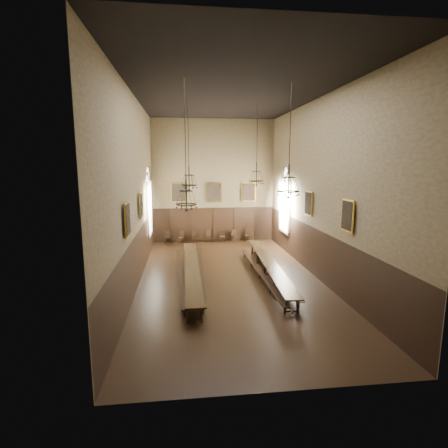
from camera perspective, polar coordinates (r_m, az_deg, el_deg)
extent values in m
cube|color=black|center=(17.98, 0.90, -8.98)|extent=(9.00, 18.00, 0.02)
cube|color=black|center=(17.33, 0.99, 20.54)|extent=(9.00, 18.00, 0.02)
cube|color=#837150|center=(26.02, -1.71, 6.98)|extent=(9.00, 0.02, 9.00)
cube|color=#837150|center=(8.28, 9.22, 0.80)|extent=(9.00, 0.02, 9.00)
cube|color=#837150|center=(17.07, -14.30, 5.20)|extent=(0.02, 18.00, 9.00)
cube|color=#837150|center=(18.23, 15.20, 5.44)|extent=(0.02, 18.00, 9.00)
cube|color=black|center=(17.39, -5.28, -7.03)|extent=(0.75, 10.16, 0.07)
cube|color=black|center=(18.23, 7.41, -6.27)|extent=(1.28, 10.20, 0.07)
cube|color=black|center=(17.78, -7.09, -7.90)|extent=(0.64, 9.28, 0.05)
cube|color=black|center=(17.98, -3.84, -7.62)|extent=(0.57, 9.44, 0.05)
cube|color=black|center=(17.95, 5.87, -7.72)|extent=(0.36, 9.22, 0.05)
cube|color=black|center=(18.58, 8.43, -7.17)|extent=(0.63, 9.19, 0.05)
cube|color=black|center=(25.96, -9.17, -2.21)|extent=(0.44, 0.44, 0.05)
cube|color=black|center=(26.08, -9.17, -1.61)|extent=(0.41, 0.07, 0.48)
cube|color=black|center=(25.90, -7.01, -2.23)|extent=(0.46, 0.46, 0.05)
cube|color=black|center=(26.01, -7.02, -1.65)|extent=(0.39, 0.11, 0.46)
cube|color=black|center=(26.01, -4.85, -2.13)|extent=(0.46, 0.46, 0.05)
cube|color=black|center=(26.13, -4.87, -1.56)|extent=(0.39, 0.11, 0.46)
cube|color=black|center=(26.09, -2.53, -2.06)|extent=(0.45, 0.45, 0.05)
cube|color=black|center=(26.21, -2.56, -1.48)|extent=(0.40, 0.10, 0.47)
cube|color=black|center=(26.15, -0.28, -2.06)|extent=(0.44, 0.44, 0.05)
cube|color=black|center=(26.26, -0.32, -1.50)|extent=(0.38, 0.11, 0.45)
cube|color=black|center=(26.22, 1.72, -2.00)|extent=(0.46, 0.46, 0.05)
cube|color=black|center=(26.34, 1.67, -1.43)|extent=(0.39, 0.11, 0.47)
cube|color=black|center=(26.33, 3.94, -1.83)|extent=(0.54, 0.54, 0.05)
cube|color=black|center=(26.47, 3.87, -1.18)|extent=(0.45, 0.14, 0.54)
cylinder|color=black|center=(19.02, -5.85, 14.46)|extent=(0.03, 0.03, 3.32)
torus|color=black|center=(18.99, -5.71, 6.30)|extent=(0.85, 0.85, 0.05)
torus|color=black|center=(18.96, -5.74, 7.95)|extent=(0.54, 0.54, 0.04)
cylinder|color=black|center=(18.97, -5.74, 7.65)|extent=(0.06, 0.06, 1.20)
cylinder|color=black|center=(20.04, 5.45, 14.49)|extent=(0.03, 0.03, 3.14)
torus|color=black|center=(20.00, 5.33, 7.00)|extent=(0.85, 0.85, 0.05)
torus|color=black|center=(19.98, 5.35, 8.57)|extent=(0.54, 0.54, 0.04)
cylinder|color=black|center=(19.98, 5.35, 8.29)|extent=(0.06, 0.06, 1.19)
cylinder|color=black|center=(14.16, -6.39, 15.09)|extent=(0.03, 0.03, 3.80)
torus|color=black|center=(14.19, -6.16, 3.19)|extent=(0.84, 0.84, 0.05)
torus|color=black|center=(14.14, -6.20, 5.38)|extent=(0.53, 0.53, 0.04)
cylinder|color=black|center=(14.15, -6.19, 4.98)|extent=(0.06, 0.06, 1.19)
cylinder|color=black|center=(14.81, 10.80, 15.85)|extent=(0.03, 0.03, 3.24)
torus|color=black|center=(14.77, 10.46, 5.25)|extent=(0.90, 0.90, 0.05)
torus|color=black|center=(14.74, 10.53, 7.51)|extent=(0.57, 0.57, 0.04)
cylinder|color=black|center=(14.74, 10.52, 7.10)|extent=(0.06, 0.06, 1.27)
cube|color=gold|center=(25.84, -7.45, 5.10)|extent=(1.10, 0.12, 1.40)
cube|color=black|center=(25.84, -7.45, 5.10)|extent=(0.98, 0.02, 1.28)
cube|color=gold|center=(25.94, -1.67, 5.20)|extent=(1.10, 0.12, 1.40)
cube|color=black|center=(25.94, -1.67, 5.20)|extent=(0.98, 0.02, 1.28)
cube|color=gold|center=(26.29, 4.00, 5.24)|extent=(1.10, 0.12, 1.40)
cube|color=black|center=(26.29, 4.00, 5.24)|extent=(0.98, 0.02, 1.28)
cube|color=gold|center=(18.12, -13.38, 2.95)|extent=(0.12, 1.00, 1.30)
cube|color=black|center=(18.12, -13.38, 2.95)|extent=(0.02, 0.88, 1.18)
cube|color=gold|center=(13.70, -15.51, 0.72)|extent=(0.12, 1.00, 1.30)
cube|color=black|center=(13.70, -15.51, 0.72)|extent=(0.02, 0.88, 1.18)
cube|color=gold|center=(19.18, 13.63, 3.30)|extent=(0.12, 1.00, 1.30)
cube|color=black|center=(19.18, 13.63, 3.30)|extent=(0.02, 0.88, 1.18)
cube|color=gold|center=(15.08, 19.52, 1.31)|extent=(0.12, 1.00, 1.30)
cube|color=black|center=(15.08, 19.52, 1.31)|extent=(0.02, 0.88, 1.18)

